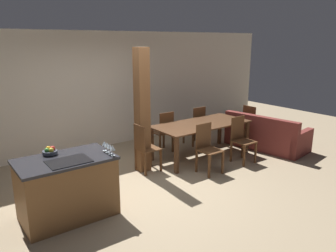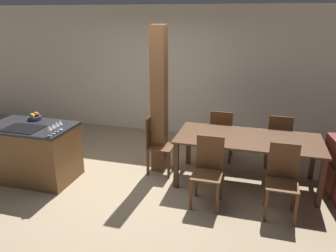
% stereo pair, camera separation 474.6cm
% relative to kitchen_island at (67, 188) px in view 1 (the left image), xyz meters
% --- Properties ---
extents(ground_plane, '(16.00, 16.00, 0.00)m').
position_rel_kitchen_island_xyz_m(ground_plane, '(1.49, 0.20, -0.45)').
color(ground_plane, '#9E896B').
extents(wall_back, '(11.20, 0.08, 2.70)m').
position_rel_kitchen_island_xyz_m(wall_back, '(1.49, 2.75, 0.90)').
color(wall_back, silver).
rests_on(wall_back, ground_plane).
extents(kitchen_island, '(1.31, 0.81, 0.90)m').
position_rel_kitchen_island_xyz_m(kitchen_island, '(0.00, 0.00, 0.00)').
color(kitchen_island, brown).
rests_on(kitchen_island, ground_plane).
extents(fruit_bowl, '(0.21, 0.21, 0.11)m').
position_rel_kitchen_island_xyz_m(fruit_bowl, '(-0.11, 0.27, 0.50)').
color(fruit_bowl, '#383D47').
rests_on(fruit_bowl, kitchen_island).
extents(wine_glass_near, '(0.07, 0.07, 0.15)m').
position_rel_kitchen_island_xyz_m(wine_glass_near, '(0.58, -0.33, 0.57)').
color(wine_glass_near, silver).
rests_on(wine_glass_near, kitchen_island).
extents(wine_glass_middle, '(0.07, 0.07, 0.15)m').
position_rel_kitchen_island_xyz_m(wine_glass_middle, '(0.58, -0.24, 0.57)').
color(wine_glass_middle, silver).
rests_on(wine_glass_middle, kitchen_island).
extents(wine_glass_far, '(0.07, 0.07, 0.15)m').
position_rel_kitchen_island_xyz_m(wine_glass_far, '(0.58, -0.15, 0.57)').
color(wine_glass_far, silver).
rests_on(wine_glass_far, kitchen_island).
extents(wine_glass_end, '(0.07, 0.07, 0.15)m').
position_rel_kitchen_island_xyz_m(wine_glass_end, '(0.58, -0.07, 0.57)').
color(wine_glass_end, silver).
rests_on(wine_glass_end, kitchen_island).
extents(dining_table, '(2.14, 0.98, 0.76)m').
position_rel_kitchen_island_xyz_m(dining_table, '(3.24, 0.76, 0.22)').
color(dining_table, '#51331E').
rests_on(dining_table, ground_plane).
extents(dining_chair_near_left, '(0.40, 0.40, 0.95)m').
position_rel_kitchen_island_xyz_m(dining_chair_near_left, '(2.76, 0.04, 0.05)').
color(dining_chair_near_left, brown).
rests_on(dining_chair_near_left, ground_plane).
extents(dining_chair_near_right, '(0.40, 0.40, 0.95)m').
position_rel_kitchen_island_xyz_m(dining_chair_near_right, '(3.73, 0.04, 0.05)').
color(dining_chair_near_right, brown).
rests_on(dining_chair_near_right, ground_plane).
extents(dining_chair_far_left, '(0.40, 0.40, 0.95)m').
position_rel_kitchen_island_xyz_m(dining_chair_far_left, '(2.76, 1.47, 0.05)').
color(dining_chair_far_left, brown).
rests_on(dining_chair_far_left, ground_plane).
extents(dining_chair_far_right, '(0.40, 0.40, 0.95)m').
position_rel_kitchen_island_xyz_m(dining_chair_far_right, '(3.73, 1.47, 0.05)').
color(dining_chair_far_right, brown).
rests_on(dining_chair_far_right, ground_plane).
extents(dining_chair_head_end, '(0.40, 0.40, 0.95)m').
position_rel_kitchen_island_xyz_m(dining_chair_head_end, '(1.80, 0.76, 0.05)').
color(dining_chair_head_end, brown).
rests_on(dining_chair_head_end, ground_plane).
extents(dining_chair_foot_end, '(0.40, 0.40, 0.95)m').
position_rel_kitchen_island_xyz_m(dining_chair_foot_end, '(4.69, 0.76, 0.05)').
color(dining_chair_foot_end, brown).
rests_on(dining_chair_foot_end, ground_plane).
extents(couch, '(1.12, 1.94, 0.82)m').
position_rel_kitchen_island_xyz_m(couch, '(4.90, 0.29, -0.18)').
color(couch, maroon).
rests_on(couch, ground_plane).
extents(timber_post, '(0.23, 0.23, 2.37)m').
position_rel_kitchen_island_xyz_m(timber_post, '(1.81, 0.85, 0.74)').
color(timber_post, brown).
rests_on(timber_post, ground_plane).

